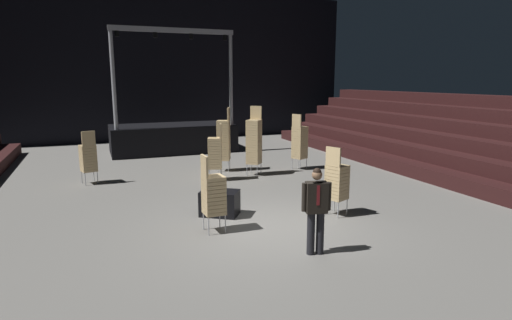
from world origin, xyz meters
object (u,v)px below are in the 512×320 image
chair_stack_front_left (300,142)px  stage_riser (173,136)px  man_with_tie (316,206)px  chair_stack_rear_left (88,157)px  chair_stack_mid_right (254,141)px  chair_stack_front_right (213,194)px  chair_stack_rear_right (224,140)px  chair_stack_mid_left (337,181)px  equipment_road_case (220,203)px  chair_stack_mid_centre (215,152)px

chair_stack_front_left → stage_riser: bearing=-169.9°
chair_stack_front_left → man_with_tie: bearing=-48.1°
stage_riser → chair_stack_rear_left: 6.27m
stage_riser → chair_stack_mid_right: size_ratio=2.31×
chair_stack_front_right → man_with_tie: bearing=35.6°
man_with_tie → chair_stack_mid_right: chair_stack_mid_right is taller
man_with_tie → chair_stack_rear_right: chair_stack_rear_right is taller
man_with_tie → chair_stack_rear_left: bearing=-48.3°
chair_stack_rear_left → chair_stack_mid_left: bearing=-61.2°
man_with_tie → stage_riser: bearing=-74.6°
chair_stack_rear_left → chair_stack_rear_right: bearing=-13.3°
man_with_tie → chair_stack_rear_right: size_ratio=0.73×
chair_stack_mid_left → chair_stack_rear_right: size_ratio=0.74×
stage_riser → chair_stack_front_right: 10.78m
chair_stack_rear_left → man_with_tie: bearing=-78.3°
chair_stack_mid_left → chair_stack_front_left: bearing=139.5°
equipment_road_case → stage_riser: bearing=86.2°
stage_riser → chair_stack_mid_left: stage_riser is taller
chair_stack_front_left → chair_stack_mid_left: bearing=-40.8°
chair_stack_front_left → chair_stack_mid_left: size_ratio=1.20×
chair_stack_mid_centre → chair_stack_rear_left: chair_stack_mid_centre is taller
chair_stack_front_left → equipment_road_case: chair_stack_front_left is taller
chair_stack_mid_centre → chair_stack_rear_right: bearing=-9.8°
chair_stack_mid_right → chair_stack_rear_left: (-5.36, 0.75, -0.34)m
chair_stack_front_left → chair_stack_rear_left: (-7.28, 0.45, -0.17)m
chair_stack_mid_right → chair_stack_rear_left: chair_stack_mid_right is taller
man_with_tie → chair_stack_rear_right: bearing=-80.6°
stage_riser → chair_stack_front_left: bearing=-56.7°
stage_riser → chair_stack_front_right: size_ratio=3.22×
chair_stack_rear_right → equipment_road_case: 5.15m
chair_stack_front_right → chair_stack_mid_centre: bearing=161.1°
chair_stack_front_left → chair_stack_mid_right: bearing=-104.4°
chair_stack_mid_centre → equipment_road_case: 3.71m
chair_stack_mid_centre → chair_stack_mid_left: bearing=-140.5°
stage_riser → chair_stack_mid_right: 6.14m
man_with_tie → chair_stack_rear_right: 7.77m
stage_riser → chair_stack_rear_left: size_ratio=3.22×
stage_riser → chair_stack_mid_centre: stage_riser is taller
chair_stack_mid_left → chair_stack_mid_right: size_ratio=0.72×
chair_stack_front_right → chair_stack_rear_left: size_ratio=1.00×
chair_stack_front_right → chair_stack_rear_right: (2.04, 5.86, 0.29)m
man_with_tie → chair_stack_mid_left: chair_stack_mid_left is taller
chair_stack_rear_right → chair_stack_rear_left: bearing=118.7°
chair_stack_mid_right → chair_stack_rear_right: chair_stack_mid_right is taller
chair_stack_rear_left → chair_stack_rear_right: size_ratio=0.74×
equipment_road_case → man_with_tie: bearing=-70.6°
chair_stack_mid_centre → chair_stack_rear_right: size_ratio=0.82×
chair_stack_mid_left → equipment_road_case: size_ratio=1.90×
stage_riser → chair_stack_rear_right: (0.96, -4.86, 0.44)m
equipment_road_case → chair_stack_mid_right: bearing=58.1°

